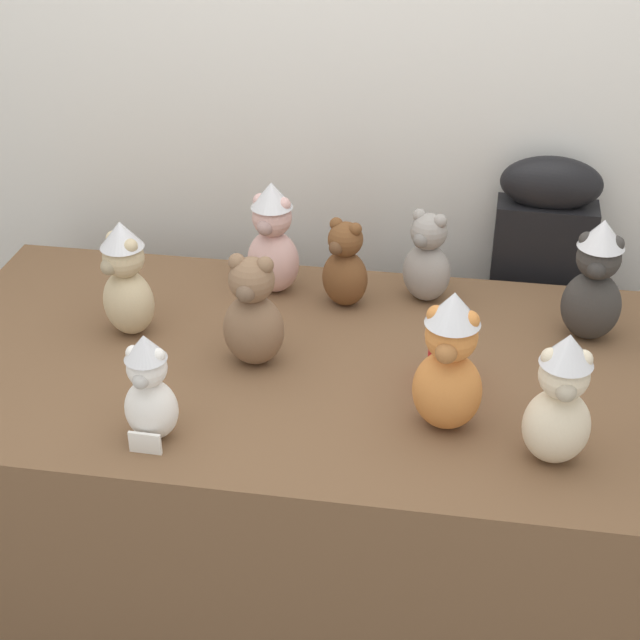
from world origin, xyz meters
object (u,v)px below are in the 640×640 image
at_px(display_table, 320,481).
at_px(teddy_bear_snow, 149,389).
at_px(teddy_bear_sand, 126,280).
at_px(teddy_bear_cream, 560,401).
at_px(teddy_bear_blush, 273,239).
at_px(instrument_case, 533,323).
at_px(teddy_bear_charcoal, 595,282).
at_px(teddy_bear_ginger, 449,363).
at_px(teddy_bear_chestnut, 345,266).
at_px(party_cup_red, 445,363).
at_px(teddy_bear_ash, 427,259).
at_px(teddy_bear_mocha, 253,314).

relative_size(display_table, teddy_bear_snow, 7.61).
bearing_deg(teddy_bear_sand, display_table, 25.64).
distance_m(teddy_bear_sand, teddy_bear_cream, 1.09).
bearing_deg(teddy_bear_snow, teddy_bear_blush, 82.44).
relative_size(teddy_bear_blush, teddy_bear_snow, 1.23).
bearing_deg(instrument_case, teddy_bear_charcoal, -74.47).
bearing_deg(teddy_bear_ginger, teddy_bear_chestnut, 129.71).
bearing_deg(teddy_bear_sand, teddy_bear_chestnut, 56.86).
height_order(teddy_bear_cream, teddy_bear_charcoal, teddy_bear_charcoal).
bearing_deg(teddy_bear_chestnut, teddy_bear_snow, -93.27).
distance_m(teddy_bear_cream, teddy_bear_charcoal, 0.52).
xyz_separation_m(teddy_bear_blush, party_cup_red, (0.48, -0.37, -0.10)).
relative_size(teddy_bear_sand, party_cup_red, 2.79).
bearing_deg(teddy_bear_ash, teddy_bear_charcoal, 8.52).
bearing_deg(teddy_bear_ginger, party_cup_red, 102.88).
bearing_deg(teddy_bear_chestnut, instrument_case, 55.78).
bearing_deg(teddy_bear_charcoal, teddy_bear_chestnut, -176.07).
bearing_deg(teddy_bear_blush, party_cup_red, -25.17).
bearing_deg(instrument_case, display_table, -129.94).
bearing_deg(teddy_bear_blush, teddy_bear_sand, -126.77).
distance_m(teddy_bear_ash, teddy_bear_cream, 0.70).
relative_size(teddy_bear_blush, teddy_bear_ash, 1.24).
bearing_deg(teddy_bear_cream, party_cup_red, 131.43).
relative_size(teddy_bear_mocha, teddy_bear_snow, 1.12).
bearing_deg(teddy_bear_charcoal, display_table, -150.72).
height_order(display_table, teddy_bear_cream, teddy_bear_cream).
distance_m(teddy_bear_blush, teddy_bear_sand, 0.41).
height_order(teddy_bear_mocha, teddy_bear_ash, teddy_bear_mocha).
distance_m(instrument_case, party_cup_red, 0.75).
xyz_separation_m(teddy_bear_chestnut, teddy_bear_ginger, (0.29, -0.49, 0.05)).
bearing_deg(teddy_bear_ginger, instrument_case, 83.02).
bearing_deg(teddy_bear_cream, teddy_bear_snow, -178.95).
distance_m(teddy_bear_ginger, teddy_bear_cream, 0.24).
height_order(display_table, teddy_bear_ginger, teddy_bear_ginger).
relative_size(teddy_bear_snow, party_cup_red, 2.33).
height_order(teddy_bear_chestnut, teddy_bear_snow, teddy_bear_snow).
xyz_separation_m(teddy_bear_mocha, teddy_bear_sand, (-0.34, 0.08, 0.02)).
distance_m(teddy_bear_sand, teddy_bear_ginger, 0.85).
height_order(teddy_bear_sand, teddy_bear_ash, teddy_bear_sand).
height_order(teddy_bear_blush, teddy_bear_charcoal, teddy_bear_charcoal).
height_order(teddy_bear_ginger, teddy_bear_snow, teddy_bear_ginger).
xyz_separation_m(display_table, instrument_case, (0.54, 0.62, 0.17)).
distance_m(display_table, instrument_case, 0.84).
distance_m(teddy_bear_blush, teddy_bear_snow, 0.69).
bearing_deg(party_cup_red, teddy_bear_cream, -45.58).
bearing_deg(teddy_bear_charcoal, teddy_bear_mocha, -152.95).
height_order(instrument_case, teddy_bear_mocha, instrument_case).
bearing_deg(party_cup_red, teddy_bear_blush, 142.25).
distance_m(instrument_case, teddy_bear_charcoal, 0.54).
bearing_deg(teddy_bear_blush, teddy_bear_snow, -87.94).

